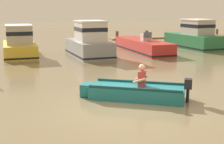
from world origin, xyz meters
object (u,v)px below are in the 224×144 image
Objects in this scene: moored_boat_grey at (89,43)px; moored_boat_red at (143,46)px; rowboat_with_person at (135,92)px; moored_boat_yellow at (19,44)px; moored_boat_green at (194,37)px.

moored_boat_grey reaches higher than moored_boat_red.
rowboat_with_person is 11.74m from moored_boat_red.
moored_boat_yellow reaches higher than moored_boat_red.
moored_boat_grey is 0.71× the size of moored_boat_red.
moored_boat_green reaches higher than rowboat_with_person.
moored_boat_grey is at bearing 86.31° from rowboat_with_person.
rowboat_with_person is 14.59m from moored_boat_green.
moored_boat_green is at bearing 10.95° from moored_boat_grey.
moored_boat_green is at bearing 8.38° from moored_boat_red.
rowboat_with_person is at bearing -72.31° from moored_boat_yellow.
moored_boat_green is (12.63, 0.18, 0.10)m from moored_boat_yellow.
moored_boat_yellow is at bearing 161.10° from moored_boat_grey.
moored_boat_grey is (4.22, -1.44, 0.10)m from moored_boat_yellow.
rowboat_with_person is 0.53× the size of moored_boat_red.
moored_boat_grey is 0.90× the size of moored_boat_green.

